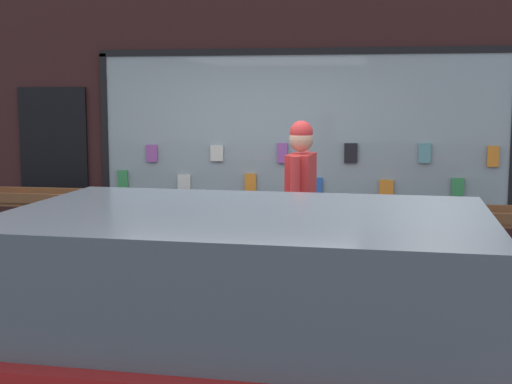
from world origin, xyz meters
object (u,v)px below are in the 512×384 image
(display_table_right, at_px, (396,223))
(small_dog, at_px, (333,284))
(parked_car, at_px, (247,340))
(person_browsing, at_px, (301,196))
(display_table_left, at_px, (93,209))

(display_table_right, xyz_separation_m, small_dog, (-0.59, -0.86, -0.43))
(parked_car, bearing_deg, display_table_right, 79.26)
(display_table_right, distance_m, person_browsing, 1.14)
(display_table_left, relative_size, person_browsing, 1.56)
(display_table_left, bearing_deg, display_table_right, 0.04)
(display_table_left, distance_m, parked_car, 4.47)
(display_table_right, bearing_deg, small_dog, -124.30)
(display_table_left, distance_m, display_table_right, 3.25)
(display_table_left, relative_size, small_dog, 4.94)
(small_dog, xyz_separation_m, parked_car, (-0.28, -2.93, 0.47))
(display_table_right, distance_m, small_dog, 1.13)
(display_table_right, relative_size, parked_car, 0.63)
(display_table_left, xyz_separation_m, person_browsing, (2.33, -0.59, 0.27))
(small_dog, relative_size, parked_car, 0.13)
(display_table_right, height_order, parked_car, parked_car)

